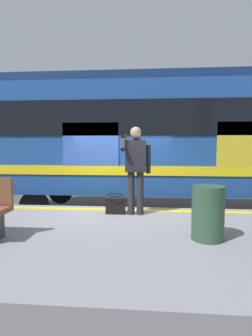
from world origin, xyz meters
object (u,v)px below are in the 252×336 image
handbag (116,205)px  passenger (136,163)px  train_carriage (164,136)px  trash_bin (208,213)px

handbag → passenger: bearing=178.9°
train_carriage → handbag: train_carriage is taller
passenger → trash_bin: bearing=129.8°
train_carriage → passenger: 3.06m
handbag → train_carriage: bearing=-110.8°
train_carriage → handbag: bearing=69.2°
passenger → handbag: passenger is taller
passenger → trash_bin: 1.88m
handbag → trash_bin: (-1.54, 1.37, 0.21)m
trash_bin → handbag: bearing=-41.6°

